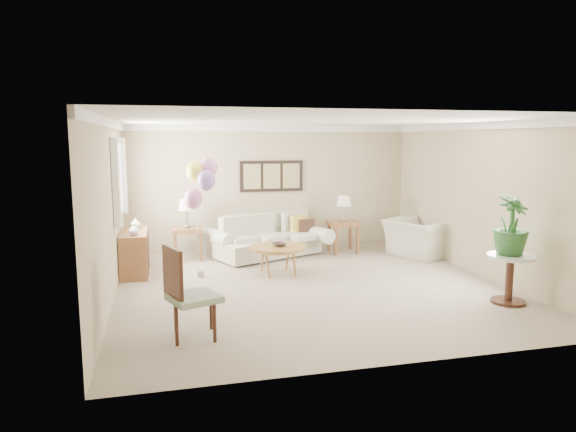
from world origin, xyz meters
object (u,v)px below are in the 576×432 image
at_px(sofa, 268,240).
at_px(balloon_cluster, 201,180).
at_px(coffee_table, 278,248).
at_px(accent_chair, 187,291).
at_px(armchair, 418,238).

bearing_deg(sofa, balloon_cluster, -138.38).
height_order(coffee_table, accent_chair, accent_chair).
distance_m(sofa, coffee_table, 1.38).
bearing_deg(armchair, accent_chair, 101.61).
distance_m(coffee_table, accent_chair, 3.07).
xyz_separation_m(coffee_table, balloon_cluster, (-1.28, 0.14, 1.19)).
bearing_deg(sofa, coffee_table, -94.59).
xyz_separation_m(accent_chair, balloon_cluster, (0.40, 2.71, 1.08)).
relative_size(armchair, balloon_cluster, 0.56).
bearing_deg(accent_chair, balloon_cluster, 81.66).
relative_size(armchair, accent_chair, 1.03).
bearing_deg(accent_chair, coffee_table, 56.87).
bearing_deg(armchair, coffee_table, 79.58).
bearing_deg(armchair, balloon_cluster, 74.12).
bearing_deg(balloon_cluster, armchair, 7.13).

